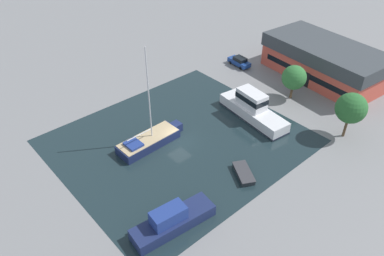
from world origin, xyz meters
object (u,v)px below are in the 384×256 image
(small_dinghy, at_px, (244,173))
(sailboat_moored, at_px, (150,140))
(parked_car, at_px, (239,61))
(warehouse_building, at_px, (324,61))
(quay_tree_near_building, at_px, (294,78))
(quay_tree_by_water, at_px, (351,108))
(motor_cruiser, at_px, (253,109))
(cabin_boat, at_px, (172,221))

(small_dinghy, bearing_deg, sailboat_moored, 140.53)
(parked_car, relative_size, small_dinghy, 1.07)
(warehouse_building, distance_m, sailboat_moored, 33.09)
(parked_car, height_order, sailboat_moored, sailboat_moored)
(small_dinghy, bearing_deg, quay_tree_near_building, 49.23)
(quay_tree_by_water, xyz_separation_m, motor_cruiser, (-11.10, -5.85, -2.99))
(cabin_boat, bearing_deg, quay_tree_by_water, 89.07)
(quay_tree_by_water, relative_size, small_dinghy, 1.55)
(quay_tree_by_water, height_order, small_dinghy, quay_tree_by_water)
(quay_tree_near_building, distance_m, parked_car, 13.25)
(quay_tree_by_water, bearing_deg, sailboat_moored, -127.38)
(sailboat_moored, relative_size, motor_cruiser, 1.15)
(cabin_boat, bearing_deg, warehouse_building, 107.71)
(parked_car, distance_m, cabin_boat, 37.37)
(parked_car, xyz_separation_m, cabin_boat, (19.98, -31.58, 0.18))
(motor_cruiser, bearing_deg, small_dinghy, -136.36)
(warehouse_building, relative_size, quay_tree_by_water, 3.21)
(warehouse_building, distance_m, cabin_boat, 39.80)
(parked_car, distance_m, motor_cruiser, 16.21)
(small_dinghy, bearing_deg, warehouse_building, 43.96)
(cabin_boat, bearing_deg, sailboat_moored, 159.43)
(quay_tree_by_water, relative_size, motor_cruiser, 0.55)
(quay_tree_by_water, bearing_deg, warehouse_building, 132.92)
(quay_tree_near_building, distance_m, small_dinghy, 19.91)
(quay_tree_near_building, height_order, small_dinghy, quay_tree_near_building)
(sailboat_moored, height_order, cabin_boat, sailboat_moored)
(warehouse_building, bearing_deg, sailboat_moored, -92.01)
(motor_cruiser, bearing_deg, sailboat_moored, 169.45)
(quay_tree_by_water, distance_m, small_dinghy, 16.71)
(warehouse_building, xyz_separation_m, parked_car, (-12.07, -7.38, -2.14))
(sailboat_moored, distance_m, small_dinghy, 12.97)
(motor_cruiser, xyz_separation_m, small_dinghy, (7.40, -9.92, -1.11))
(small_dinghy, distance_m, cabin_boat, 11.08)
(small_dinghy, bearing_deg, quay_tree_by_water, 15.57)
(sailboat_moored, bearing_deg, warehouse_building, 80.82)
(parked_car, bearing_deg, quay_tree_by_water, -96.80)
(quay_tree_near_building, xyz_separation_m, small_dinghy, (6.88, -18.40, -3.25))
(warehouse_building, relative_size, sailboat_moored, 1.53)
(motor_cruiser, bearing_deg, quay_tree_by_water, -55.29)
(quay_tree_near_building, height_order, parked_car, quay_tree_near_building)
(sailboat_moored, bearing_deg, quay_tree_near_building, 76.02)
(parked_car, relative_size, motor_cruiser, 0.38)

